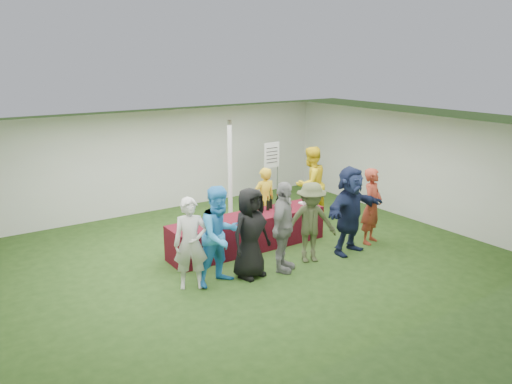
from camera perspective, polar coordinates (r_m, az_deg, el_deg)
ground at (r=10.64m, az=-1.85°, el=-7.24°), size 60.00×60.00×0.00m
tent at (r=11.44m, az=-2.98°, el=1.49°), size 10.00×10.00×10.00m
serving_table at (r=10.87m, az=-0.88°, el=-4.61°), size 3.60×0.80×0.75m
wine_bottles at (r=11.21m, az=1.74°, el=-1.33°), size 0.90×0.15×0.32m
wine_glasses at (r=10.32m, az=-2.03°, el=-2.86°), size 2.81×0.10×0.16m
water_bottle at (r=10.80m, az=-0.94°, el=-2.06°), size 0.07×0.07×0.23m
bar_towel at (r=11.70m, az=5.59°, el=-1.23°), size 0.25×0.18×0.03m
dump_bucket at (r=11.44m, az=6.20°, el=-1.24°), size 0.21×0.21×0.18m
wine_list_sign at (r=13.75m, az=1.80°, el=3.69°), size 0.50×0.03×1.80m
staff_pourer at (r=11.75m, az=0.95°, el=-0.96°), size 0.60×0.41×1.58m
staff_back at (r=12.68m, az=6.24°, el=0.93°), size 1.00×0.82×1.90m
customer_0 at (r=9.00m, az=-7.47°, el=-5.87°), size 0.73×0.63×1.69m
customer_1 at (r=9.09m, az=-4.11°, el=-4.99°), size 0.98×0.81×1.85m
customer_2 at (r=9.36m, az=-0.64°, el=-4.70°), size 0.94×0.70×1.75m
customer_3 at (r=9.61m, az=3.13°, el=-4.05°), size 1.10×0.98×1.79m
customer_4 at (r=10.12m, az=6.27°, el=-3.49°), size 1.22×0.95×1.66m
customer_5 at (r=10.66m, az=10.68°, el=-2.06°), size 1.82×0.86×1.89m
customer_6 at (r=11.37m, az=13.11°, el=-1.58°), size 0.73×0.62×1.71m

